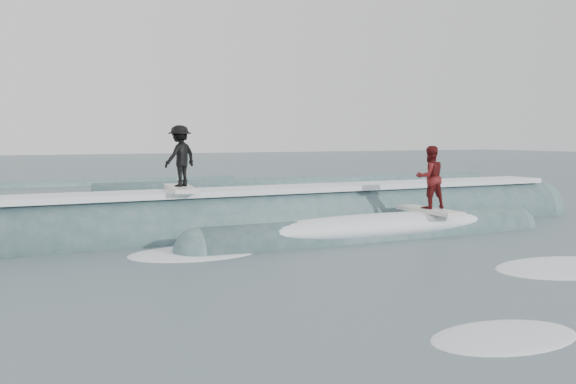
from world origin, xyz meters
name	(u,v)px	position (x,y,z in m)	size (l,w,h in m)	color
ground	(355,257)	(0.00, 0.00, 0.00)	(160.00, 160.00, 0.00)	#394D53
breaking_wave	(288,231)	(0.30, 3.65, 0.05)	(20.60, 3.86, 2.16)	#335556
surfer_black	(180,160)	(-2.39, 4.02, 1.89)	(1.09, 2.06, 1.57)	silver
surfer_red	(430,182)	(3.37, 1.82, 1.32)	(0.83, 2.01, 1.67)	silver
whitewater	(501,273)	(1.55, -2.46, 0.00)	(10.05, 8.73, 0.10)	white
far_swells	(131,192)	(-0.52, 17.65, 0.00)	(40.46, 8.65, 0.80)	#335556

